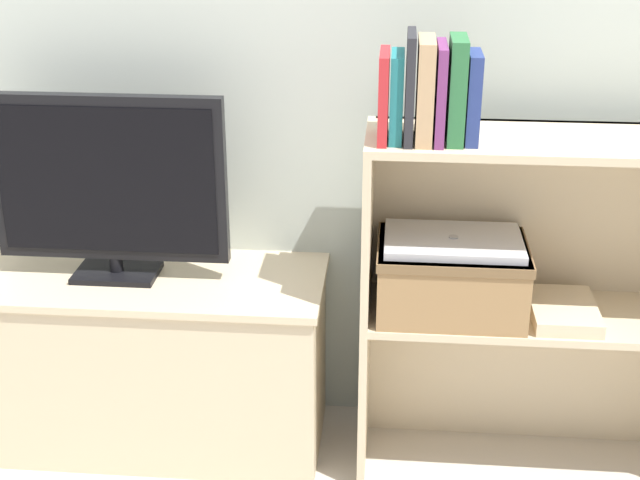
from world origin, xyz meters
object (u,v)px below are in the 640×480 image
object	(u,v)px
book_charcoal	(410,87)
book_tan	(425,90)
tv_stand	(126,358)
book_teal	(397,97)
tv	(108,184)
book_forest	(457,90)
book_plum	(440,93)
magazine_stack	(563,311)
book_navy	(473,98)
book_crimson	(384,96)
laptop	(453,241)
storage_basket_left	(451,274)

from	to	relation	value
book_charcoal	book_tan	distance (m)	0.04
tv_stand	book_teal	world-z (taller)	book_teal
tv	book_forest	bearing A→B (deg)	-5.40
tv	book_charcoal	world-z (taller)	book_charcoal
book_plum	magazine_stack	bearing A→B (deg)	3.28
book_tan	book_navy	distance (m)	0.11
tv	book_teal	world-z (taller)	book_teal
book_charcoal	magazine_stack	bearing A→B (deg)	2.72
magazine_stack	book_crimson	bearing A→B (deg)	-177.62
laptop	book_crimson	bearing A→B (deg)	-170.03
tv	laptop	bearing A→B (deg)	-3.23
book_navy	laptop	xyz separation A→B (m)	(-0.02, 0.03, -0.37)
book_crimson	laptop	size ratio (longest dim) A/B	0.60
book_forest	book_navy	world-z (taller)	book_forest
book_plum	magazine_stack	xyz separation A→B (m)	(0.34, 0.02, -0.56)
tv	book_tan	distance (m)	0.85
book_crimson	tv_stand	bearing A→B (deg)	173.21
tv_stand	book_plum	size ratio (longest dim) A/B	4.95
book_forest	book_navy	xyz separation A→B (m)	(0.04, 0.00, -0.02)
book_charcoal	book_navy	xyz separation A→B (m)	(0.14, 0.00, -0.02)
book_crimson	book_charcoal	distance (m)	0.06
book_tan	storage_basket_left	xyz separation A→B (m)	(0.09, 0.03, -0.48)
book_charcoal	book_forest	world-z (taller)	book_charcoal
book_charcoal	book_plum	distance (m)	0.07
tv	tv_stand	bearing A→B (deg)	90.00
book_plum	book_navy	world-z (taller)	book_plum
book_teal	magazine_stack	size ratio (longest dim) A/B	0.89
tv_stand	book_forest	size ratio (longest dim) A/B	4.65
book_plum	book_charcoal	bearing A→B (deg)	180.00
book_tan	magazine_stack	bearing A→B (deg)	2.97
book_navy	storage_basket_left	bearing A→B (deg)	123.03
book_tan	magazine_stack	size ratio (longest dim) A/B	1.04
tv	book_navy	size ratio (longest dim) A/B	2.98
book_forest	book_navy	bearing A→B (deg)	0.00
tv	storage_basket_left	xyz separation A→B (m)	(0.88, -0.05, -0.20)
book_teal	book_charcoal	bearing A→B (deg)	0.00
book_tan	book_navy	size ratio (longest dim) A/B	1.14
tv	book_crimson	xyz separation A→B (m)	(0.70, -0.08, 0.27)
book_tan	tv_stand	bearing A→B (deg)	174.01
book_crimson	magazine_stack	bearing A→B (deg)	2.38
book_forest	book_navy	distance (m)	0.04
book_plum	book_forest	xyz separation A→B (m)	(0.04, -0.00, 0.01)
book_teal	book_forest	bearing A→B (deg)	-0.00
book_navy	book_crimson	bearing A→B (deg)	-180.00
book_crimson	book_forest	bearing A→B (deg)	-0.00
book_tan	storage_basket_left	distance (m)	0.49
book_teal	book_plum	xyz separation A→B (m)	(0.10, 0.00, 0.01)
book_tan	storage_basket_left	bearing A→B (deg)	19.99
book_charcoal	book_forest	xyz separation A→B (m)	(0.11, -0.00, -0.00)
book_forest	laptop	xyz separation A→B (m)	(0.02, 0.03, -0.39)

